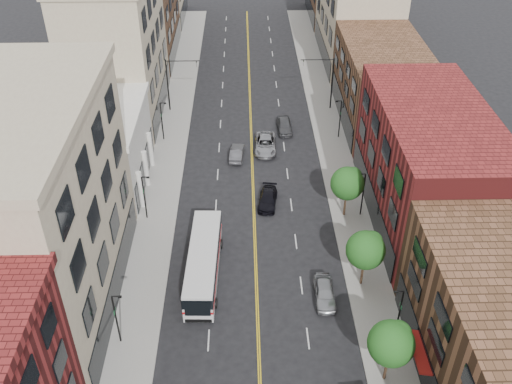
{
  "coord_description": "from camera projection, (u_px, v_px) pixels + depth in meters",
  "views": [
    {
      "loc": [
        -0.92,
        -22.39,
        36.23
      ],
      "look_at": [
        0.14,
        21.41,
        5.0
      ],
      "focal_mm": 40.0,
      "sensor_mm": 36.0,
      "label": 1
    }
  ],
  "objects": [
    {
      "name": "tree_r_3",
      "position": [
        348.0,
        182.0,
        56.66
      ],
      "size": [
        3.4,
        3.4,
        5.59
      ],
      "color": "black",
      "rests_on": "sidewalk_right"
    },
    {
      "name": "bldg_r_mid",
      "position": [
        428.0,
        166.0,
        55.67
      ],
      "size": [
        10.0,
        22.0,
        12.0
      ],
      "primitive_type": "cube",
      "color": "maroon",
      "rests_on": "ground"
    },
    {
      "name": "car_lane_c",
      "position": [
        285.0,
        125.0,
        73.11
      ],
      "size": [
        1.92,
        4.54,
        1.53
      ],
      "primitive_type": "imported",
      "rotation": [
        0.0,
        0.0,
        0.02
      ],
      "color": "#414245",
      "rests_on": "ground"
    },
    {
      "name": "lamp_l_3",
      "position": [
        162.0,
        119.0,
        69.9
      ],
      "size": [
        0.81,
        0.55,
        5.05
      ],
      "color": "black",
      "rests_on": "sidewalk_left"
    },
    {
      "name": "sidewalk_right",
      "position": [
        336.0,
        158.0,
        67.92
      ],
      "size": [
        4.0,
        110.0,
        0.15
      ],
      "primitive_type": "cube",
      "color": "gray",
      "rests_on": "ground"
    },
    {
      "name": "bldg_l_white",
      "position": [
        96.0,
        151.0,
        61.86
      ],
      "size": [
        10.0,
        14.0,
        8.0
      ],
      "primitive_type": "cube",
      "color": "silver",
      "rests_on": "ground"
    },
    {
      "name": "bldg_l_tanoffice",
      "position": [
        39.0,
        216.0,
        44.3
      ],
      "size": [
        10.0,
        22.0,
        18.0
      ],
      "primitive_type": "cube",
      "color": "tan",
      "rests_on": "ground"
    },
    {
      "name": "tree_r_2",
      "position": [
        367.0,
        249.0,
        48.52
      ],
      "size": [
        3.4,
        3.4,
        5.59
      ],
      "color": "black",
      "rests_on": "sidewalk_right"
    },
    {
      "name": "bldg_l_far_a",
      "position": [
        117.0,
        48.0,
        72.79
      ],
      "size": [
        10.0,
        20.0,
        18.0
      ],
      "primitive_type": "cube",
      "color": "tan",
      "rests_on": "ground"
    },
    {
      "name": "bldg_r_far_b",
      "position": [
        357.0,
        15.0,
        89.28
      ],
      "size": [
        10.0,
        22.0,
        14.0
      ],
      "primitive_type": "cube",
      "color": "tan",
      "rests_on": "ground"
    },
    {
      "name": "city_bus",
      "position": [
        204.0,
        261.0,
        50.76
      ],
      "size": [
        3.1,
        11.7,
        2.99
      ],
      "rotation": [
        0.0,
        0.0,
        -0.03
      ],
      "color": "silver",
      "rests_on": "ground"
    },
    {
      "name": "sidewalk_left",
      "position": [
        168.0,
        161.0,
        67.53
      ],
      "size": [
        4.0,
        110.0,
        0.15
      ],
      "primitive_type": "cube",
      "color": "gray",
      "rests_on": "ground"
    },
    {
      "name": "car_parked_far",
      "position": [
        325.0,
        292.0,
        49.01
      ],
      "size": [
        1.85,
        4.4,
        1.49
      ],
      "primitive_type": "imported",
      "rotation": [
        0.0,
        0.0,
        -0.02
      ],
      "color": "gray",
      "rests_on": "ground"
    },
    {
      "name": "car_lane_behind",
      "position": [
        237.0,
        153.0,
        67.76
      ],
      "size": [
        1.86,
        4.34,
        1.39
      ],
      "primitive_type": "imported",
      "rotation": [
        0.0,
        0.0,
        3.05
      ],
      "color": "#424246",
      "rests_on": "ground"
    },
    {
      "name": "car_lane_b",
      "position": [
        266.0,
        144.0,
        69.26
      ],
      "size": [
        2.85,
        5.75,
        1.57
      ],
      "primitive_type": "imported",
      "rotation": [
        0.0,
        0.0,
        -0.04
      ],
      "color": "gray",
      "rests_on": "ground"
    },
    {
      "name": "lamp_r_3",
      "position": [
        340.0,
        117.0,
        70.33
      ],
      "size": [
        0.81,
        0.55,
        5.05
      ],
      "color": "black",
      "rests_on": "sidewalk_right"
    },
    {
      "name": "lamp_l_2",
      "position": [
        144.0,
        195.0,
        56.87
      ],
      "size": [
        0.81,
        0.55,
        5.05
      ],
      "color": "black",
      "rests_on": "sidewalk_left"
    },
    {
      "name": "lamp_r_2",
      "position": [
        363.0,
        192.0,
        57.3
      ],
      "size": [
        0.81,
        0.55,
        5.05
      ],
      "color": "black",
      "rests_on": "sidewalk_right"
    },
    {
      "name": "lamp_r_1",
      "position": [
        399.0,
        311.0,
        44.28
      ],
      "size": [
        0.81,
        0.55,
        5.05
      ],
      "color": "black",
      "rests_on": "sidewalk_right"
    },
    {
      "name": "lamp_l_1",
      "position": [
        116.0,
        316.0,
        43.85
      ],
      "size": [
        0.81,
        0.55,
        5.05
      ],
      "color": "black",
      "rests_on": "sidewalk_left"
    },
    {
      "name": "bldg_l_far_b",
      "position": [
        141.0,
        10.0,
        89.95
      ],
      "size": [
        10.0,
        20.0,
        15.0
      ],
      "primitive_type": "cube",
      "color": "#533521",
      "rests_on": "ground"
    },
    {
      "name": "bldg_r_far_a",
      "position": [
        382.0,
        84.0,
        73.34
      ],
      "size": [
        10.0,
        20.0,
        10.0
      ],
      "primitive_type": "cube",
      "color": "#533521",
      "rests_on": "ground"
    },
    {
      "name": "car_lane_a",
      "position": [
        268.0,
        199.0,
        60.24
      ],
      "size": [
        2.44,
        4.73,
        1.31
      ],
      "primitive_type": "imported",
      "rotation": [
        0.0,
        0.0,
        -0.14
      ],
      "color": "black",
      "rests_on": "ground"
    },
    {
      "name": "signal_mast_right",
      "position": [
        327.0,
        77.0,
        75.86
      ],
      "size": [
        4.49,
        0.18,
        7.2
      ],
      "color": "black",
      "rests_on": "sidewalk_right"
    },
    {
      "name": "signal_mast_left",
      "position": [
        173.0,
        79.0,
        75.45
      ],
      "size": [
        4.49,
        0.18,
        7.2
      ],
      "color": "black",
      "rests_on": "sidewalk_left"
    },
    {
      "name": "tree_r_1",
      "position": [
        392.0,
        342.0,
        40.38
      ],
      "size": [
        3.4,
        3.4,
        5.59
      ],
      "color": "black",
      "rests_on": "sidewalk_right"
    }
  ]
}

